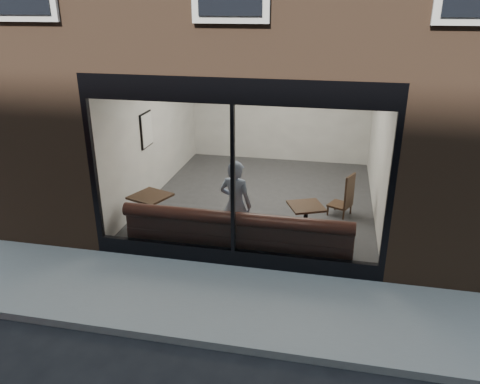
% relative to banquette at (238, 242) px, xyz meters
% --- Properties ---
extents(ground, '(120.00, 120.00, 0.00)m').
position_rel_banquette_xyz_m(ground, '(0.00, -2.45, -0.23)').
color(ground, black).
rests_on(ground, ground).
extents(sidewalk_near, '(40.00, 2.00, 0.01)m').
position_rel_banquette_xyz_m(sidewalk_near, '(0.00, -1.45, -0.22)').
color(sidewalk_near, gray).
rests_on(sidewalk_near, ground).
extents(kerb_near, '(40.00, 0.10, 0.12)m').
position_rel_banquette_xyz_m(kerb_near, '(0.00, -2.50, -0.17)').
color(kerb_near, gray).
rests_on(kerb_near, ground).
extents(host_building_pier_left, '(2.50, 12.00, 3.20)m').
position_rel_banquette_xyz_m(host_building_pier_left, '(-3.75, 5.55, 1.38)').
color(host_building_pier_left, brown).
rests_on(host_building_pier_left, ground).
extents(host_building_pier_right, '(2.50, 12.00, 3.20)m').
position_rel_banquette_xyz_m(host_building_pier_right, '(3.75, 5.55, 1.38)').
color(host_building_pier_right, brown).
rests_on(host_building_pier_right, ground).
extents(host_building_backfill, '(5.00, 6.00, 3.20)m').
position_rel_banquette_xyz_m(host_building_backfill, '(0.00, 8.55, 1.38)').
color(host_building_backfill, brown).
rests_on(host_building_backfill, ground).
extents(cafe_floor, '(6.00, 6.00, 0.00)m').
position_rel_banquette_xyz_m(cafe_floor, '(0.00, 2.55, -0.21)').
color(cafe_floor, '#2D2D30').
rests_on(cafe_floor, ground).
extents(cafe_ceiling, '(6.00, 6.00, 0.00)m').
position_rel_banquette_xyz_m(cafe_ceiling, '(0.00, 2.55, 2.97)').
color(cafe_ceiling, white).
rests_on(cafe_ceiling, host_building_upper).
extents(cafe_wall_back, '(5.00, 0.00, 5.00)m').
position_rel_banquette_xyz_m(cafe_wall_back, '(0.00, 5.54, 1.37)').
color(cafe_wall_back, beige).
rests_on(cafe_wall_back, ground).
extents(cafe_wall_left, '(0.00, 6.00, 6.00)m').
position_rel_banquette_xyz_m(cafe_wall_left, '(-2.49, 2.55, 1.37)').
color(cafe_wall_left, beige).
rests_on(cafe_wall_left, ground).
extents(cafe_wall_right, '(0.00, 6.00, 6.00)m').
position_rel_banquette_xyz_m(cafe_wall_right, '(2.49, 2.55, 1.37)').
color(cafe_wall_right, beige).
rests_on(cafe_wall_right, ground).
extents(storefront_kick, '(5.00, 0.10, 0.30)m').
position_rel_banquette_xyz_m(storefront_kick, '(0.00, -0.40, -0.08)').
color(storefront_kick, black).
rests_on(storefront_kick, ground).
extents(storefront_header, '(5.00, 0.10, 0.40)m').
position_rel_banquette_xyz_m(storefront_header, '(0.00, -0.40, 2.77)').
color(storefront_header, black).
rests_on(storefront_header, host_building_upper).
extents(storefront_mullion, '(0.06, 0.10, 2.50)m').
position_rel_banquette_xyz_m(storefront_mullion, '(0.00, -0.40, 1.32)').
color(storefront_mullion, black).
rests_on(storefront_mullion, storefront_kick).
extents(storefront_glass, '(4.80, 0.00, 4.80)m').
position_rel_banquette_xyz_m(storefront_glass, '(0.00, -0.43, 1.33)').
color(storefront_glass, white).
rests_on(storefront_glass, storefront_kick).
extents(banquette, '(4.00, 0.55, 0.45)m').
position_rel_banquette_xyz_m(banquette, '(0.00, 0.00, 0.00)').
color(banquette, '#3C1B15').
rests_on(banquette, cafe_floor).
extents(person, '(0.68, 0.52, 1.67)m').
position_rel_banquette_xyz_m(person, '(-0.11, 0.29, 0.61)').
color(person, '#8596B4').
rests_on(person, cafe_floor).
extents(cafe_table_left, '(0.86, 0.86, 0.04)m').
position_rel_banquette_xyz_m(cafe_table_left, '(-1.86, 0.55, 0.52)').
color(cafe_table_left, black).
rests_on(cafe_table_left, cafe_floor).
extents(cafe_table_right, '(0.78, 0.78, 0.04)m').
position_rel_banquette_xyz_m(cafe_table_right, '(1.14, 0.69, 0.52)').
color(cafe_table_right, black).
rests_on(cafe_table_right, cafe_floor).
extents(cafe_chair_right, '(0.55, 0.55, 0.04)m').
position_rel_banquette_xyz_m(cafe_chair_right, '(1.77, 2.05, 0.01)').
color(cafe_chair_right, black).
rests_on(cafe_chair_right, cafe_floor).
extents(wall_poster, '(0.02, 0.53, 0.70)m').
position_rel_banquette_xyz_m(wall_poster, '(-2.45, 2.01, 1.43)').
color(wall_poster, white).
rests_on(wall_poster, cafe_wall_left).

